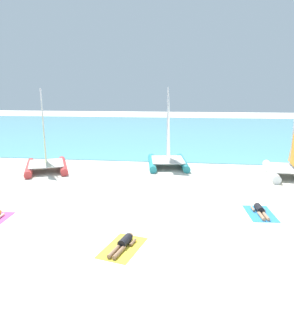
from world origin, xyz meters
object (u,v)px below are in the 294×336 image
sailboat_teal (168,155)px  towel_middle (123,248)px  sailboat_white (292,163)px  sunbather_right (260,210)px  sunbather_middle (123,243)px  sailboat_red (46,159)px  towel_right (260,214)px

sailboat_teal → towel_middle: size_ratio=2.85×
sailboat_white → sunbather_right: bearing=-111.0°
sailboat_teal → sunbather_middle: size_ratio=3.48×
sailboat_teal → towel_middle: (-0.75, -11.85, -0.80)m
sailboat_teal → sunbather_middle: bearing=-101.9°
sailboat_white → sailboat_red: size_ratio=1.07×
sailboat_white → towel_right: size_ratio=3.00×
sailboat_red → sailboat_teal: 8.21m
sailboat_teal → sunbather_right: size_ratio=3.45×
towel_middle → towel_right: size_ratio=1.00×
sailboat_white → towel_middle: bearing=-124.2°
towel_middle → sunbather_right: 6.50m
sailboat_white → towel_middle: (-8.50, -10.25, -0.84)m
sailboat_teal → sunbather_right: sailboat_teal is taller
sunbather_middle → sunbather_right: size_ratio=0.99×
sailboat_teal → sunbather_right: (4.53, -8.06, -0.67)m
sailboat_white → towel_right: (-3.22, -6.53, -0.84)m
sunbather_middle → towel_right: (5.27, 3.65, -0.13)m
sunbather_right → towel_middle: bearing=-148.3°
sailboat_teal → towel_middle: sailboat_teal is taller
towel_right → sailboat_teal: bearing=119.1°
sunbather_right → sailboat_white: bearing=59.5°
sailboat_white → sailboat_red: 15.69m
sunbather_middle → towel_middle: bearing=-90.0°
towel_middle → sailboat_teal: bearing=86.4°
sailboat_white → sunbather_middle: (-8.49, -10.18, -0.72)m
sailboat_white → sunbather_right: (-3.22, -6.46, -0.72)m
sailboat_white → sailboat_teal: bearing=173.8°
sailboat_white → sunbather_right: 7.26m
sunbather_right → sailboat_red: bearing=150.6°
sailboat_red → towel_middle: size_ratio=2.81×
sailboat_red → sunbather_middle: (7.19, -9.65, -0.66)m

